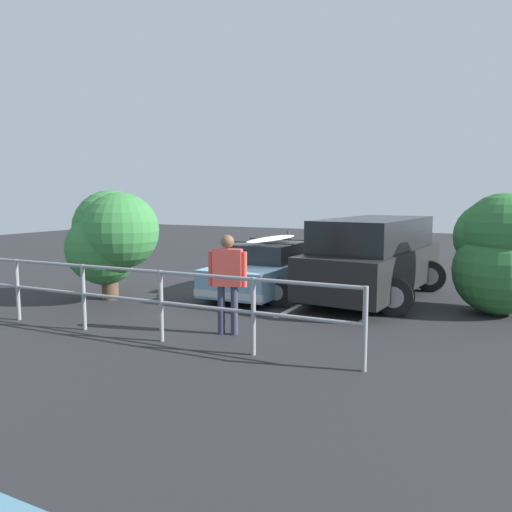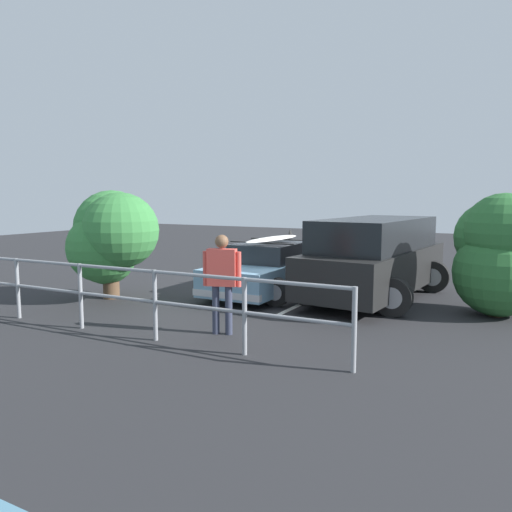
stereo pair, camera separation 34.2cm
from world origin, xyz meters
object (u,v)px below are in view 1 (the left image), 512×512
sedan_car (268,269)px  bush_near_left (109,239)px  bush_near_right (498,255)px  person_bystander (228,275)px  suv_car (374,257)px

sedan_car → bush_near_left: size_ratio=1.63×
sedan_car → bush_near_right: size_ratio=1.67×
sedan_car → person_bystander: bearing=105.1°
person_bystander → bush_near_right: bush_near_right is taller
bush_near_left → person_bystander: bearing=162.7°
sedan_car → person_bystander: (-0.97, 3.57, 0.43)m
suv_car → bush_near_right: (-2.51, 0.46, 0.23)m
sedan_car → suv_car: 2.48m
suv_car → person_bystander: (1.42, 4.15, 0.07)m
bush_near_right → suv_car: bearing=-10.3°
suv_car → bush_near_right: bearing=169.7°
person_bystander → bush_near_right: size_ratio=0.71×
sedan_car → bush_near_left: 3.71m
bush_near_left → suv_car: bearing=-149.1°
sedan_car → bush_near_left: bearing=42.4°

